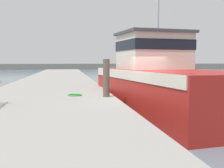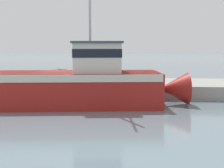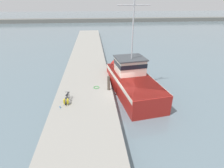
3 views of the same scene
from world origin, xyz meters
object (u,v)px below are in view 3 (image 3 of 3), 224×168
(fishing_boat_main, at_px, (131,80))
(bicycle_touring, at_px, (67,99))
(mooring_post, at_px, (109,83))
(water_bottle_by_bike, at_px, (60,107))

(fishing_boat_main, bearing_deg, bicycle_touring, -161.75)
(bicycle_touring, height_order, mooring_post, mooring_post)
(fishing_boat_main, height_order, mooring_post, fishing_boat_main)
(bicycle_touring, bearing_deg, mooring_post, 32.41)
(fishing_boat_main, xyz_separation_m, water_bottle_by_bike, (-6.96, -4.08, -0.39))
(bicycle_touring, relative_size, mooring_post, 1.15)
(fishing_boat_main, distance_m, water_bottle_by_bike, 8.07)
(bicycle_touring, xyz_separation_m, mooring_post, (3.91, 2.06, 0.40))
(mooring_post, relative_size, water_bottle_by_bike, 7.27)
(water_bottle_by_bike, bearing_deg, bicycle_touring, 61.33)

